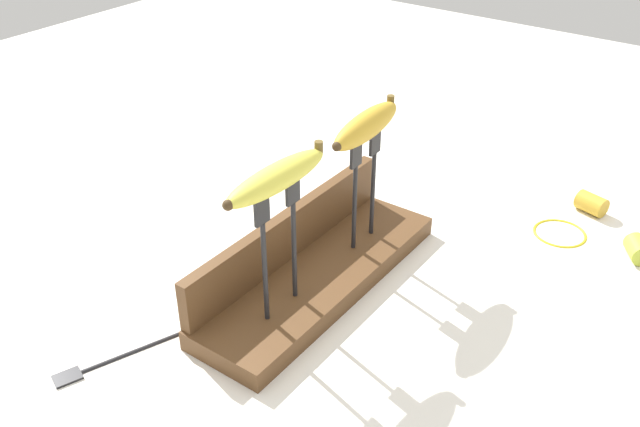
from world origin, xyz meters
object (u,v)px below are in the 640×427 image
(banana_chunk_near, at_px, (591,203))
(banana_raised_right, at_px, (367,125))
(fork_fallen_far, at_px, (104,362))
(banana_raised_left, at_px, (277,177))
(fork_stand_left, at_px, (279,239))
(fork_stand_right, at_px, (364,181))
(fork_fallen_near, at_px, (272,255))
(banana_chunk_far, at_px, (638,249))
(wire_coil, at_px, (560,232))

(banana_chunk_near, bearing_deg, banana_raised_right, 144.26)
(fork_fallen_far, bearing_deg, banana_raised_left, -34.60)
(fork_stand_left, xyz_separation_m, banana_raised_right, (0.21, -0.00, 0.09))
(fork_stand_right, bearing_deg, banana_chunk_near, -35.75)
(fork_fallen_near, height_order, banana_chunk_near, banana_chunk_near)
(fork_fallen_far, height_order, banana_chunk_near, banana_chunk_near)
(fork_fallen_far, xyz_separation_m, banana_chunk_near, (0.78, -0.40, 0.01))
(banana_raised_right, bearing_deg, fork_stand_left, 180.00)
(fork_stand_right, height_order, fork_fallen_far, fork_stand_right)
(fork_fallen_near, bearing_deg, fork_stand_right, -53.20)
(fork_stand_left, xyz_separation_m, banana_raised_left, (-0.00, 0.00, 0.10))
(fork_fallen_near, height_order, banana_chunk_far, banana_chunk_far)
(banana_raised_left, bearing_deg, banana_chunk_near, -24.45)
(fork_stand_right, xyz_separation_m, banana_chunk_near, (0.36, -0.26, -0.12))
(banana_raised_right, xyz_separation_m, fork_fallen_near, (-0.09, 0.12, -0.23))
(banana_raised_left, distance_m, fork_fallen_far, 0.35)
(banana_raised_right, bearing_deg, fork_fallen_far, 161.17)
(fork_fallen_near, bearing_deg, banana_raised_left, -135.66)
(fork_fallen_near, bearing_deg, fork_stand_left, -135.64)
(fork_fallen_near, bearing_deg, fork_fallen_far, 175.97)
(fork_fallen_near, height_order, wire_coil, fork_fallen_near)
(fork_stand_left, relative_size, fork_fallen_far, 1.06)
(fork_stand_right, relative_size, banana_raised_right, 1.01)
(fork_stand_right, relative_size, wire_coil, 2.01)
(banana_raised_left, bearing_deg, fork_stand_left, -2.33)
(fork_stand_left, relative_size, banana_chunk_near, 3.23)
(banana_chunk_far, bearing_deg, fork_fallen_far, 142.96)
(banana_raised_left, distance_m, fork_fallen_near, 0.29)
(fork_stand_left, height_order, banana_raised_right, banana_raised_right)
(banana_raised_left, bearing_deg, fork_fallen_far, 145.40)
(banana_raised_left, relative_size, wire_coil, 2.06)
(fork_fallen_near, xyz_separation_m, wire_coil, (0.35, -0.36, -0.00))
(fork_stand_left, height_order, fork_fallen_far, fork_stand_left)
(fork_fallen_far, xyz_separation_m, wire_coil, (0.68, -0.39, -0.00))
(fork_fallen_far, bearing_deg, banana_chunk_far, -37.04)
(fork_stand_left, bearing_deg, fork_stand_right, 0.00)
(fork_stand_right, relative_size, banana_raised_left, 0.98)
(fork_fallen_near, relative_size, banana_chunk_far, 2.88)
(wire_coil, bearing_deg, banana_raised_left, 152.68)
(banana_raised_left, height_order, fork_fallen_near, banana_raised_left)
(banana_raised_right, height_order, banana_chunk_near, banana_raised_right)
(fork_stand_left, bearing_deg, banana_raised_left, 177.67)
(fork_stand_left, distance_m, banana_raised_right, 0.23)
(banana_chunk_near, xyz_separation_m, wire_coil, (-0.10, 0.02, -0.02))
(fork_fallen_near, bearing_deg, wire_coil, -46.12)
(banana_raised_right, xyz_separation_m, wire_coil, (0.26, -0.24, -0.23))
(fork_fallen_far, relative_size, banana_chunk_far, 3.01)
(banana_raised_left, bearing_deg, wire_coil, -27.32)
(banana_raised_right, relative_size, banana_chunk_far, 3.00)
(banana_raised_right, bearing_deg, wire_coil, -43.15)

